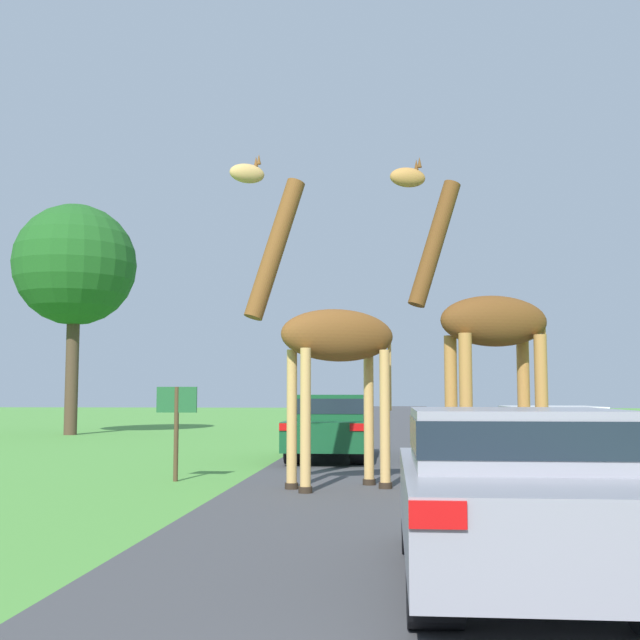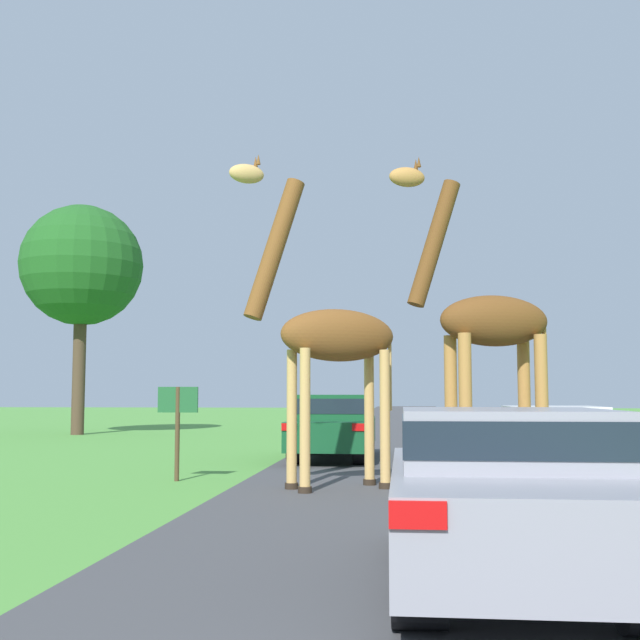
{
  "view_description": "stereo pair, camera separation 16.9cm",
  "coord_description": "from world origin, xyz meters",
  "px_view_note": "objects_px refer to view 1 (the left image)",
  "views": [
    {
      "loc": [
        -0.67,
        -1.7,
        1.5
      ],
      "look_at": [
        -1.8,
        11.0,
        2.66
      ],
      "focal_mm": 45.0,
      "sensor_mm": 36.0,
      "label": 1
    },
    {
      "loc": [
        -0.5,
        -1.68,
        1.5
      ],
      "look_at": [
        -1.8,
        11.0,
        2.66
      ],
      "focal_mm": 45.0,
      "sensor_mm": 36.0,
      "label": 2
    }
  ],
  "objects_px": {
    "giraffe_near_road": "(328,335)",
    "tree_centre_back": "(75,266)",
    "giraffe_companion": "(487,336)",
    "car_queue_left": "(551,435)",
    "sign_post": "(177,415)",
    "car_lead_maroon": "(516,489)",
    "car_queue_right": "(331,425)"
  },
  "relations": [
    {
      "from": "car_queue_left",
      "to": "tree_centre_back",
      "type": "distance_m",
      "value": 19.71
    },
    {
      "from": "car_lead_maroon",
      "to": "giraffe_companion",
      "type": "bearing_deg",
      "value": 85.18
    },
    {
      "from": "car_lead_maroon",
      "to": "car_queue_left",
      "type": "height_order",
      "value": "car_lead_maroon"
    },
    {
      "from": "sign_post",
      "to": "car_queue_right",
      "type": "bearing_deg",
      "value": 64.91
    },
    {
      "from": "sign_post",
      "to": "car_lead_maroon",
      "type": "bearing_deg",
      "value": -56.49
    },
    {
      "from": "car_queue_left",
      "to": "sign_post",
      "type": "bearing_deg",
      "value": -160.27
    },
    {
      "from": "car_lead_maroon",
      "to": "car_queue_left",
      "type": "xyz_separation_m",
      "value": [
        2.11,
        9.42,
        -0.06
      ]
    },
    {
      "from": "car_queue_left",
      "to": "giraffe_companion",
      "type": "bearing_deg",
      "value": -114.11
    },
    {
      "from": "car_queue_right",
      "to": "car_queue_left",
      "type": "height_order",
      "value": "car_queue_right"
    },
    {
      "from": "giraffe_near_road",
      "to": "sign_post",
      "type": "distance_m",
      "value": 3.12
    },
    {
      "from": "tree_centre_back",
      "to": "sign_post",
      "type": "height_order",
      "value": "tree_centre_back"
    },
    {
      "from": "car_queue_right",
      "to": "tree_centre_back",
      "type": "distance_m",
      "value": 14.96
    },
    {
      "from": "giraffe_companion",
      "to": "car_queue_left",
      "type": "bearing_deg",
      "value": -43.26
    },
    {
      "from": "giraffe_companion",
      "to": "tree_centre_back",
      "type": "distance_m",
      "value": 20.71
    },
    {
      "from": "car_lead_maroon",
      "to": "car_queue_right",
      "type": "bearing_deg",
      "value": 101.23
    },
    {
      "from": "tree_centre_back",
      "to": "sign_post",
      "type": "relative_size",
      "value": 5.23
    },
    {
      "from": "car_lead_maroon",
      "to": "giraffe_near_road",
      "type": "bearing_deg",
      "value": 107.84
    },
    {
      "from": "giraffe_near_road",
      "to": "car_queue_left",
      "type": "relative_size",
      "value": 1.22
    },
    {
      "from": "car_lead_maroon",
      "to": "sign_post",
      "type": "xyz_separation_m",
      "value": [
        -4.64,
        7.0,
        0.38
      ]
    },
    {
      "from": "giraffe_near_road",
      "to": "tree_centre_back",
      "type": "relative_size",
      "value": 0.62
    },
    {
      "from": "tree_centre_back",
      "to": "sign_post",
      "type": "xyz_separation_m",
      "value": [
        7.82,
        -14.53,
        -5.01
      ]
    },
    {
      "from": "giraffe_companion",
      "to": "car_queue_right",
      "type": "xyz_separation_m",
      "value": [
        -2.85,
        6.06,
        -1.58
      ]
    },
    {
      "from": "giraffe_near_road",
      "to": "giraffe_companion",
      "type": "distance_m",
      "value": 2.46
    },
    {
      "from": "sign_post",
      "to": "car_queue_left",
      "type": "bearing_deg",
      "value": 19.73
    },
    {
      "from": "tree_centre_back",
      "to": "sign_post",
      "type": "distance_m",
      "value": 17.24
    },
    {
      "from": "car_queue_left",
      "to": "tree_centre_back",
      "type": "relative_size",
      "value": 0.51
    },
    {
      "from": "car_queue_left",
      "to": "car_queue_right",
      "type": "bearing_deg",
      "value": 151.24
    },
    {
      "from": "giraffe_near_road",
      "to": "car_queue_left",
      "type": "bearing_deg",
      "value": -79.84
    },
    {
      "from": "giraffe_near_road",
      "to": "car_queue_right",
      "type": "distance_m",
      "value": 6.03
    },
    {
      "from": "car_queue_right",
      "to": "sign_post",
      "type": "relative_size",
      "value": 2.83
    },
    {
      "from": "car_queue_right",
      "to": "giraffe_near_road",
      "type": "bearing_deg",
      "value": -86.04
    },
    {
      "from": "car_lead_maroon",
      "to": "car_queue_right",
      "type": "distance_m",
      "value": 12.1
    }
  ]
}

